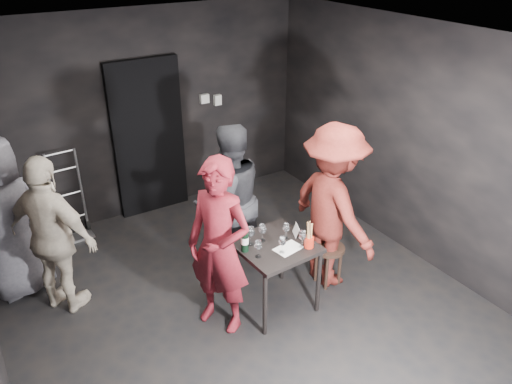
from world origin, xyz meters
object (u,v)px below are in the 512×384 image
bystander_grey (4,205)px  breadstick_cup (309,235)px  server_red (219,232)px  bystander_cream (51,227)px  hand_truck (73,221)px  stool (329,254)px  wine_bottle (245,240)px  tasting_table (275,252)px  woman_black (229,188)px  man_maroon (334,190)px

bystander_grey → breadstick_cup: bearing=127.8°
server_red → bystander_cream: bearing=-160.3°
hand_truck → stool: (2.14, -2.46, 0.16)m
hand_truck → wine_bottle: (1.13, -2.39, 0.65)m
tasting_table → server_red: bearing=174.6°
woman_black → wine_bottle: woman_black is taller
man_maroon → breadstick_cup: size_ratio=7.47×
bystander_cream → bystander_grey: bearing=-4.2°
hand_truck → tasting_table: (1.44, -2.45, 0.44)m
wine_bottle → stool: bearing=-4.0°
hand_truck → woman_black: woman_black is taller
bystander_cream → server_red: bearing=-166.7°
bystander_grey → wine_bottle: size_ratio=6.82×
tasting_table → wine_bottle: 0.38m
bystander_cream → wine_bottle: 1.87m
server_red → stool: bearing=56.9°
wine_bottle → breadstick_cup: size_ratio=1.03×
stool → wine_bottle: 1.13m
bystander_cream → hand_truck: bearing=-53.7°
man_maroon → woman_black: bearing=45.3°
stool → bystander_cream: 2.85m
server_red → wine_bottle: 0.34m
tasting_table → woman_black: (-0.04, 0.85, 0.36)m
woman_black → wine_bottle: 0.84m
stool → tasting_table: bearing=179.2°
tasting_table → bystander_cream: 2.18m
tasting_table → woman_black: 0.92m
man_maroon → bystander_grey: bearing=61.6°
hand_truck → bystander_cream: (-0.41, -1.33, 0.75)m
hand_truck → man_maroon: 3.38m
breadstick_cup → man_maroon: bearing=27.6°
wine_bottle → woman_black: bearing=71.1°
stool → breadstick_cup: (-0.45, -0.20, 0.51)m
tasting_table → server_red: server_red is taller
bystander_cream → bystander_grey: bystander_grey is taller
woman_black → breadstick_cup: bearing=101.7°
tasting_table → man_maroon: size_ratio=0.34×
stool → woman_black: size_ratio=0.23×
server_red → bystander_cream: 1.65m
man_maroon → wine_bottle: 1.10m
woman_black → tasting_table: bearing=88.9°
man_maroon → bystander_grey: (-2.94, 1.59, -0.06)m
tasting_table → stool: bearing=-0.8°
woman_black → stool: bearing=127.1°
stool → woman_black: 1.30m
tasting_table → man_maroon: bearing=4.0°
tasting_table → server_red: size_ratio=0.35×
hand_truck → bystander_cream: bystander_cream is taller
stool → man_maroon: 0.75m
bystander_grey → bystander_cream: bearing=107.4°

